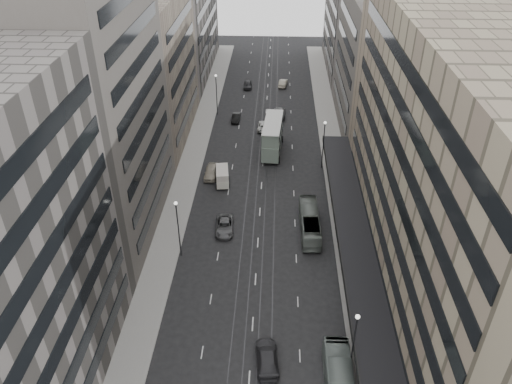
% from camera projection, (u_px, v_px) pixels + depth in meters
% --- Properties ---
extents(ground, '(220.00, 220.00, 0.00)m').
position_uv_depth(ground, '(252.00, 331.00, 53.38)').
color(ground, black).
rests_on(ground, ground).
extents(sidewalk_right, '(4.00, 125.00, 0.15)m').
position_uv_depth(sidewalk_right, '(334.00, 160.00, 84.21)').
color(sidewalk_right, gray).
rests_on(sidewalk_right, ground).
extents(sidewalk_left, '(4.00, 125.00, 0.15)m').
position_uv_depth(sidewalk_left, '(193.00, 157.00, 85.08)').
color(sidewalk_left, gray).
rests_on(sidewalk_left, ground).
extents(department_store, '(19.20, 60.00, 30.00)m').
position_uv_depth(department_store, '(464.00, 178.00, 51.07)').
color(department_store, gray).
rests_on(department_store, ground).
extents(building_right_mid, '(15.00, 28.00, 24.00)m').
position_uv_depth(building_right_mid, '(386.00, 63.00, 89.41)').
color(building_right_mid, '#504B45').
rests_on(building_right_mid, ground).
extents(building_right_far, '(15.00, 32.00, 28.00)m').
position_uv_depth(building_right_far, '(364.00, 11.00, 113.35)').
color(building_right_far, '#645F5A').
rests_on(building_right_far, ground).
extents(building_left_b, '(15.00, 26.00, 34.00)m').
position_uv_depth(building_left_b, '(83.00, 108.00, 60.68)').
color(building_left_b, '#504B45').
rests_on(building_left_b, ground).
extents(building_left_c, '(15.00, 28.00, 25.00)m').
position_uv_depth(building_left_c, '(140.00, 68.00, 85.69)').
color(building_left_c, '#796F5E').
rests_on(building_left_c, ground).
extents(building_left_d, '(15.00, 38.00, 28.00)m').
position_uv_depth(building_left_d, '(174.00, 12.00, 112.40)').
color(building_left_d, '#645F5A').
rests_on(building_left_d, ground).
extents(lamp_right_near, '(0.44, 0.44, 8.32)m').
position_uv_depth(lamp_right_near, '(354.00, 339.00, 46.00)').
color(lamp_right_near, '#262628').
rests_on(lamp_right_near, ground).
extents(lamp_right_far, '(0.44, 0.44, 8.32)m').
position_uv_depth(lamp_right_far, '(324.00, 139.00, 79.38)').
color(lamp_right_far, '#262628').
rests_on(lamp_right_far, ground).
extents(lamp_left_near, '(0.44, 0.44, 8.32)m').
position_uv_depth(lamp_left_near, '(178.00, 223.00, 60.89)').
color(lamp_left_near, '#262628').
rests_on(lamp_left_near, ground).
extents(lamp_left_far, '(0.44, 0.44, 8.32)m').
position_uv_depth(lamp_left_far, '(216.00, 90.00, 96.78)').
color(lamp_left_far, '#262628').
rests_on(lamp_left_far, ground).
extents(bus_far, '(2.61, 10.31, 2.86)m').
position_uv_depth(bus_far, '(310.00, 222.00, 67.25)').
color(bus_far, gray).
rests_on(bus_far, ground).
extents(double_decker, '(3.78, 10.48, 5.63)m').
position_uv_depth(double_decker, '(273.00, 136.00, 85.14)').
color(double_decker, slate).
rests_on(double_decker, ground).
extents(panel_van, '(2.49, 4.38, 2.63)m').
position_uv_depth(panel_van, '(222.00, 176.00, 77.20)').
color(panel_van, silver).
rests_on(panel_van, ground).
extents(sedan_2, '(2.71, 5.30, 1.43)m').
position_uv_depth(sedan_2, '(225.00, 226.00, 67.71)').
color(sedan_2, '#535355').
rests_on(sedan_2, ground).
extents(sedan_3, '(2.71, 5.64, 1.58)m').
position_uv_depth(sedan_3, '(267.00, 358.00, 49.54)').
color(sedan_3, '#2B2B2E').
rests_on(sedan_3, ground).
extents(sedan_4, '(2.10, 4.97, 1.68)m').
position_uv_depth(sedan_4, '(211.00, 172.00, 79.43)').
color(sedan_4, '#AAA08D').
rests_on(sedan_4, ground).
extents(sedan_5, '(1.59, 4.20, 1.37)m').
position_uv_depth(sedan_5, '(236.00, 118.00, 96.74)').
color(sedan_5, black).
rests_on(sedan_5, ground).
extents(sedan_6, '(2.36, 4.94, 1.36)m').
position_uv_depth(sedan_6, '(264.00, 126.00, 93.79)').
color(sedan_6, silver).
rests_on(sedan_6, ground).
extents(sedan_7, '(2.27, 5.52, 1.60)m').
position_uv_depth(sedan_7, '(280.00, 113.00, 98.52)').
color(sedan_7, '#535355').
rests_on(sedan_7, ground).
extents(sedan_8, '(1.83, 4.45, 1.51)m').
position_uv_depth(sedan_8, '(248.00, 85.00, 111.17)').
color(sedan_8, '#242426').
rests_on(sedan_8, ground).
extents(sedan_9, '(2.20, 4.73, 1.50)m').
position_uv_depth(sedan_9, '(283.00, 83.00, 111.97)').
color(sedan_9, '#AAA18D').
rests_on(sedan_9, ground).
extents(pedestrian, '(0.76, 0.65, 1.77)m').
position_uv_depth(pedestrian, '(368.00, 380.00, 47.12)').
color(pedestrian, black).
rests_on(pedestrian, sidewalk_right).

